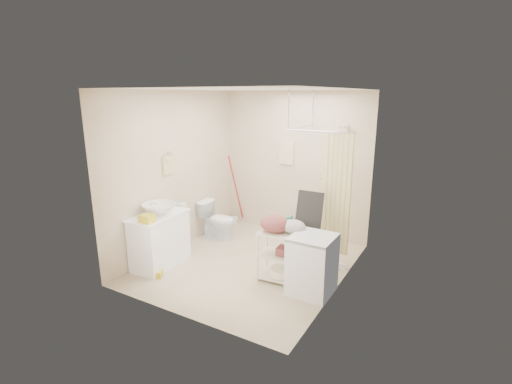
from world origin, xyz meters
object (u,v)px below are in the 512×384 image
toilet (218,220)px  laundry_rack (282,252)px  vanity (160,240)px  washing_machine (312,265)px

toilet → laundry_rack: 1.90m
vanity → washing_machine: size_ratio=1.16×
vanity → toilet: (0.12, 1.33, -0.06)m
vanity → washing_machine: 2.33m
vanity → washing_machine: (2.30, 0.38, -0.01)m
vanity → laundry_rack: (1.81, 0.47, 0.02)m
vanity → toilet: vanity is taller
vanity → washing_machine: vanity is taller
toilet → washing_machine: size_ratio=0.87×
washing_machine → toilet: bearing=157.1°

